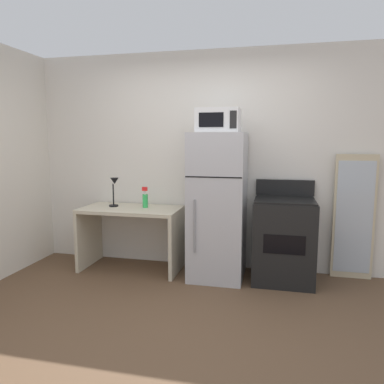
# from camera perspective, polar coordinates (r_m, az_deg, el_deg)

# --- Properties ---
(ground_plane) EXTENTS (12.00, 12.00, 0.00)m
(ground_plane) POSITION_cam_1_polar(r_m,az_deg,el_deg) (3.21, -3.64, -20.78)
(ground_plane) COLOR brown
(wall_back_white) EXTENTS (5.00, 0.10, 2.60)m
(wall_back_white) POSITION_cam_1_polar(r_m,az_deg,el_deg) (4.47, 2.46, 4.87)
(wall_back_white) COLOR silver
(wall_back_white) RESTS_ON ground
(desk) EXTENTS (1.18, 0.62, 0.75)m
(desk) POSITION_cam_1_polar(r_m,az_deg,el_deg) (4.47, -9.44, -5.29)
(desk) COLOR beige
(desk) RESTS_ON ground
(desk_lamp) EXTENTS (0.14, 0.12, 0.35)m
(desk_lamp) POSITION_cam_1_polar(r_m,az_deg,el_deg) (4.50, -12.06, 0.76)
(desk_lamp) COLOR black
(desk_lamp) RESTS_ON desk
(spray_bottle) EXTENTS (0.06, 0.06, 0.25)m
(spray_bottle) POSITION_cam_1_polar(r_m,az_deg,el_deg) (4.40, -7.33, -1.15)
(spray_bottle) COLOR green
(spray_bottle) RESTS_ON desk
(refrigerator) EXTENTS (0.60, 0.68, 1.63)m
(refrigerator) POSITION_cam_1_polar(r_m,az_deg,el_deg) (4.11, 4.05, -2.23)
(refrigerator) COLOR #B7B7BC
(refrigerator) RESTS_ON ground
(microwave) EXTENTS (0.46, 0.35, 0.26)m
(microwave) POSITION_cam_1_polar(r_m,az_deg,el_deg) (4.03, 4.14, 11.07)
(microwave) COLOR silver
(microwave) RESTS_ON refrigerator
(oven_range) EXTENTS (0.65, 0.61, 1.10)m
(oven_range) POSITION_cam_1_polar(r_m,az_deg,el_deg) (4.17, 14.12, -7.23)
(oven_range) COLOR black
(oven_range) RESTS_ON ground
(leaning_mirror) EXTENTS (0.44, 0.03, 1.40)m
(leaning_mirror) POSITION_cam_1_polar(r_m,az_deg,el_deg) (4.45, 23.96, -3.63)
(leaning_mirror) COLOR #C6B793
(leaning_mirror) RESTS_ON ground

